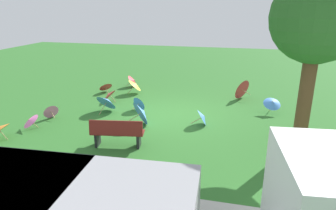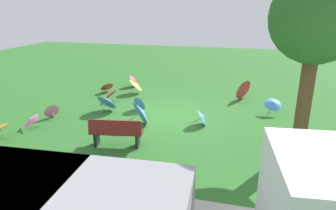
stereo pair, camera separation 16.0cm
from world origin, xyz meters
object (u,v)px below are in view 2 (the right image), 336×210
(parasol_pink_2, at_px, (51,110))
(parasol_red_6, at_px, (135,81))
(parasol_red_0, at_px, (242,89))
(parasol_pink_1, at_px, (30,120))
(park_bench, at_px, (116,132))
(parasol_blue_1, at_px, (203,117))
(parasol_blue_0, at_px, (273,103))
(parasol_blue_5, at_px, (140,103))
(parasol_yellow_1, at_px, (137,84))
(parasol_red_2, at_px, (110,94))
(parasol_blue_2, at_px, (142,112))
(shade_tree, at_px, (317,20))
(parasol_red_3, at_px, (107,86))
(parasol_blue_7, at_px, (108,101))

(parasol_pink_2, height_order, parasol_red_6, parasol_red_6)
(parasol_red_0, height_order, parasol_pink_1, parasol_red_0)
(park_bench, distance_m, parasol_blue_1, 3.31)
(parasol_blue_0, relative_size, parasol_blue_5, 1.18)
(parasol_blue_5, height_order, parasol_yellow_1, parasol_yellow_1)
(parasol_pink_2, bearing_deg, parasol_red_2, -117.84)
(parasol_blue_0, xyz_separation_m, parasol_blue_2, (4.64, 2.24, -0.01))
(shade_tree, bearing_deg, parasol_yellow_1, -33.65)
(park_bench, bearing_deg, shade_tree, -167.87)
(parasol_blue_1, height_order, parasol_red_3, parasol_blue_1)
(parasol_blue_7, bearing_deg, parasol_red_0, -149.33)
(parasol_red_0, relative_size, parasol_red_3, 1.23)
(parasol_pink_1, bearing_deg, parasol_red_6, -104.16)
(parasol_pink_2, height_order, parasol_yellow_1, parasol_yellow_1)
(parasol_blue_0, bearing_deg, parasol_blue_1, 35.48)
(parasol_blue_0, bearing_deg, park_bench, 40.81)
(parasol_blue_5, bearing_deg, parasol_red_3, -40.17)
(parasol_blue_0, xyz_separation_m, parasol_blue_1, (2.50, 1.78, -0.16))
(parasol_pink_1, height_order, parasol_blue_2, parasol_blue_2)
(park_bench, height_order, parasol_pink_1, park_bench)
(parasol_red_2, bearing_deg, shade_tree, 158.05)
(parasol_blue_7, bearing_deg, shade_tree, 165.99)
(parasol_red_6, bearing_deg, parasol_pink_1, 75.84)
(park_bench, height_order, shade_tree, shade_tree)
(parasol_pink_1, bearing_deg, parasol_red_3, -96.85)
(parasol_red_2, bearing_deg, parasol_yellow_1, -116.76)
(parasol_red_0, relative_size, parasol_red_6, 1.35)
(parasol_blue_0, xyz_separation_m, parasol_blue_7, (6.44, 1.27, -0.02))
(parasol_red_2, distance_m, parasol_blue_7, 1.37)
(shade_tree, bearing_deg, parasol_red_6, -37.88)
(parasol_blue_0, distance_m, parasol_pink_1, 9.03)
(parasol_blue_1, distance_m, parasol_yellow_1, 4.93)
(parasol_red_6, bearing_deg, parasol_blue_7, 94.21)
(parasol_red_6, bearing_deg, parasol_blue_2, 113.22)
(park_bench, xyz_separation_m, parasol_pink_1, (3.49, -0.58, -0.15))
(parasol_red_2, distance_m, parasol_yellow_1, 1.65)
(parasol_red_2, height_order, parasol_yellow_1, parasol_yellow_1)
(parasol_red_0, distance_m, parasol_blue_1, 3.82)
(park_bench, distance_m, parasol_blue_2, 1.92)
(parasol_blue_1, xyz_separation_m, parasol_red_2, (4.44, -1.79, 0.02))
(shade_tree, bearing_deg, parasol_pink_1, 3.64)
(parasol_pink_1, distance_m, parasol_blue_1, 6.06)
(parasol_red_0, xyz_separation_m, parasol_blue_0, (-1.25, 1.82, -0.01))
(parasol_blue_2, height_order, parasol_yellow_1, parasol_blue_2)
(parasol_red_2, bearing_deg, parasol_red_3, -59.32)
(park_bench, height_order, parasol_blue_0, park_bench)
(shade_tree, bearing_deg, parasol_blue_1, -21.99)
(parasol_blue_7, bearing_deg, parasol_blue_5, -159.53)
(parasol_red_3, bearing_deg, parasol_blue_1, 149.32)
(shade_tree, height_order, parasol_yellow_1, shade_tree)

